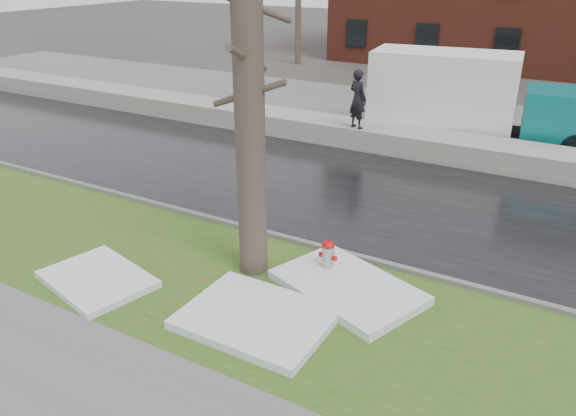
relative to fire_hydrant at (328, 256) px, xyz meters
The scene contains 15 objects.
ground 0.86m from the fire_hydrant, behind, with size 120.00×120.00×0.00m, color #47423D.
verge 1.59m from the fire_hydrant, 117.92° to the right, with size 60.00×4.50×0.04m, color #2D4717.
road 4.49m from the fire_hydrant, 99.19° to the left, with size 60.00×7.00×0.03m, color black.
parking_lot 12.93m from the fire_hydrant, 93.16° to the left, with size 60.00×9.00×0.03m, color slate.
curb 1.22m from the fire_hydrant, 128.20° to the left, with size 60.00×0.15×0.14m, color slate.
snowbank 8.64m from the fire_hydrant, 94.73° to the left, with size 60.00×1.60×0.75m, color #A09D93.
bg_tree_left 25.49m from the fire_hydrant, 120.13° to the left, with size 1.40×1.62×6.50m.
bg_tree_center 26.91m from the fire_hydrant, 104.53° to the left, with size 1.40×1.62×6.50m.
fire_hydrant is the anchor object (origin of this frame).
tree 3.57m from the fire_hydrant, 157.84° to the right, with size 1.50×1.77×7.24m.
box_truck 10.73m from the fire_hydrant, 88.47° to the left, with size 9.47×3.10×3.13m.
worker 8.68m from the fire_hydrant, 109.53° to the left, with size 0.72×0.47×1.97m, color black.
snow_patch_near 2.19m from the fire_hydrant, 100.17° to the right, with size 2.60×2.00×0.16m, color silver.
snow_patch_far 4.70m from the fire_hydrant, 146.37° to the right, with size 2.20×1.60×0.14m, color silver.
snow_patch_side 0.82m from the fire_hydrant, 32.04° to the right, with size 2.80×1.80×0.18m, color silver.
Camera 1 is at (4.98, -9.06, 6.06)m, focal length 35.00 mm.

